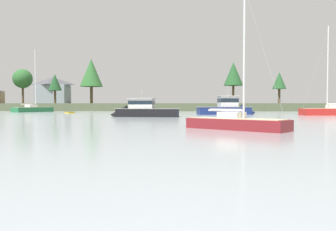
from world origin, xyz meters
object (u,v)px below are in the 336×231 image
cruiser_navy (230,110)px  mooring_buoy_yellow (211,119)px  sailboat_green (33,111)px  dinghy_cream (122,112)px  dinghy_orange (169,111)px  sailboat_maroon (236,126)px  sailboat_red (332,113)px  cruiser_black (140,112)px  dinghy_yellow (70,113)px

cruiser_navy → mooring_buoy_yellow: size_ratio=25.27×
sailboat_green → mooring_buoy_yellow: (39.11, -35.70, -0.24)m
sailboat_green → dinghy_cream: (22.14, -5.15, -0.18)m
cruiser_navy → dinghy_cream: bearing=152.2°
dinghy_orange → mooring_buoy_yellow: size_ratio=8.88×
dinghy_orange → sailboat_maroon: sailboat_maroon is taller
cruiser_navy → sailboat_red: bearing=-11.5°
sailboat_red → dinghy_cream: sailboat_red is taller
sailboat_maroon → cruiser_black: bearing=113.9°
cruiser_navy → dinghy_yellow: size_ratio=3.30×
dinghy_yellow → sailboat_green: size_ratio=0.21×
dinghy_yellow → sailboat_green: bearing=139.4°
cruiser_navy → dinghy_cream: (-21.44, 11.32, -0.61)m
sailboat_green → dinghy_yellow: bearing=-40.6°
dinghy_yellow → sailboat_maroon: bearing=-56.2°
cruiser_black → sailboat_red: bearing=15.2°
sailboat_green → sailboat_maroon: sailboat_green is taller
cruiser_navy → sailboat_red: size_ratio=0.71×
sailboat_red → mooring_buoy_yellow: sailboat_red is taller
sailboat_red → sailboat_maroon: sailboat_red is taller
cruiser_black → sailboat_red: sailboat_red is taller
sailboat_maroon → dinghy_yellow: bearing=123.8°
cruiser_navy → dinghy_yellow: cruiser_navy is taller
dinghy_cream → mooring_buoy_yellow: dinghy_cream is taller
cruiser_black → sailboat_maroon: bearing=-66.1°
dinghy_orange → cruiser_navy: size_ratio=0.35×
dinghy_orange → sailboat_green: bearing=-178.5°
dinghy_orange → sailboat_maroon: 52.76m
cruiser_navy → sailboat_green: (-43.58, 16.47, -0.43)m
sailboat_green → dinghy_cream: 22.73m
sailboat_maroon → dinghy_orange: bearing=98.7°
cruiser_black → mooring_buoy_yellow: (9.66, -7.73, -0.54)m
dinghy_cream → mooring_buoy_yellow: (16.97, -30.55, -0.05)m
dinghy_cream → sailboat_green: bearing=166.9°
dinghy_yellow → sailboat_green: (-12.83, 11.00, 0.18)m
dinghy_orange → mooring_buoy_yellow: bearing=-78.6°
dinghy_orange → dinghy_cream: (-9.64, -5.97, -0.02)m
cruiser_black → dinghy_yellow: bearing=134.4°
sailboat_green → cruiser_navy: bearing=-20.7°
cruiser_navy → mooring_buoy_yellow: (-4.47, -19.23, -0.67)m
cruiser_navy → dinghy_cream: 24.25m
sailboat_green → mooring_buoy_yellow: size_ratio=36.01×
sailboat_maroon → mooring_buoy_yellow: (-0.67, 15.63, -0.16)m
dinghy_cream → sailboat_maroon: bearing=-69.1°
cruiser_black → dinghy_yellow: size_ratio=3.12×
sailboat_green → sailboat_red: bearing=-18.3°
dinghy_orange → dinghy_yellow: 22.33m
cruiser_black → dinghy_yellow: cruiser_black is taller
cruiser_black → sailboat_red: 31.33m
dinghy_yellow → sailboat_maroon: sailboat_maroon is taller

